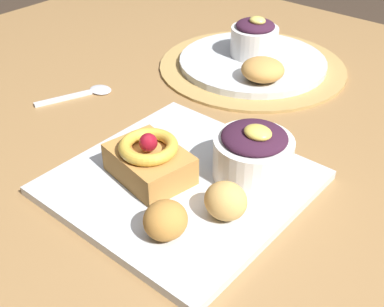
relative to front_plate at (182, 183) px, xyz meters
name	(u,v)px	position (x,y,z in m)	size (l,w,h in m)	color
dining_table	(304,176)	(0.06, 0.22, -0.09)	(1.59, 0.99, 0.73)	olive
woven_placemat	(252,66)	(-0.13, 0.35, 0.00)	(0.34, 0.34, 0.01)	#AD894C
front_plate	(182,183)	(0.00, 0.00, 0.00)	(0.28, 0.28, 0.01)	silver
cake_slice	(149,160)	(-0.03, -0.02, 0.03)	(0.11, 0.09, 0.06)	#B77F3D
berry_ramekin	(253,153)	(0.06, 0.06, 0.04)	(0.10, 0.10, 0.07)	white
fritter_front	(226,201)	(0.08, -0.02, 0.03)	(0.05, 0.05, 0.04)	tan
fritter_middle	(165,220)	(0.05, -0.08, 0.03)	(0.05, 0.05, 0.04)	#BC7F38
back_plate	(252,62)	(-0.13, 0.35, 0.01)	(0.27, 0.27, 0.01)	silver
back_ramekin	(254,38)	(-0.14, 0.36, 0.04)	(0.09, 0.09, 0.07)	white
back_pastry	(263,70)	(-0.07, 0.29, 0.03)	(0.07, 0.07, 0.04)	#C68E47
spoon	(85,93)	(-0.28, 0.08, 0.00)	(0.06, 0.12, 0.00)	silver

